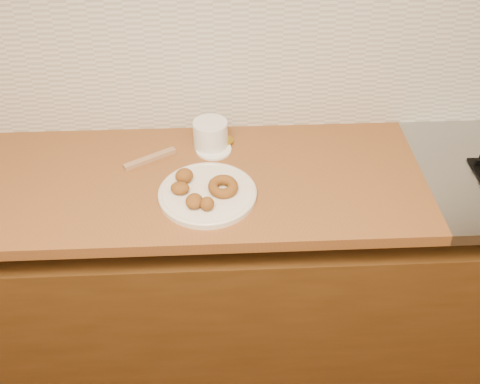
% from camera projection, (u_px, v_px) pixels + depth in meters
% --- Properties ---
extents(wall_back, '(4.00, 0.02, 2.70)m').
position_uv_depth(wall_back, '(266.00, 2.00, 1.77)').
color(wall_back, '#BBAF91').
rests_on(wall_back, ground).
extents(base_cabinet, '(3.60, 0.60, 0.77)m').
position_uv_depth(base_cabinet, '(265.00, 279.00, 2.16)').
color(base_cabinet, '#512F13').
rests_on(base_cabinet, floor).
extents(butcher_block, '(2.30, 0.62, 0.04)m').
position_uv_depth(butcher_block, '(70.00, 185.00, 1.82)').
color(butcher_block, brown).
rests_on(butcher_block, base_cabinet).
extents(backsplash, '(3.60, 0.02, 0.60)m').
position_uv_depth(backsplash, '(265.00, 48.00, 1.86)').
color(backsplash, beige).
rests_on(backsplash, wall_back).
extents(donut_plate, '(0.30, 0.30, 0.02)m').
position_uv_depth(donut_plate, '(208.00, 194.00, 1.74)').
color(donut_plate, silver).
rests_on(donut_plate, butcher_block).
extents(ring_donut, '(0.12, 0.13, 0.04)m').
position_uv_depth(ring_donut, '(223.00, 187.00, 1.73)').
color(ring_donut, brown).
rests_on(ring_donut, donut_plate).
extents(fried_dough_chunks, '(0.14, 0.19, 0.05)m').
position_uv_depth(fried_dough_chunks, '(190.00, 190.00, 1.71)').
color(fried_dough_chunks, brown).
rests_on(fried_dough_chunks, donut_plate).
extents(plastic_tub, '(0.15, 0.15, 0.10)m').
position_uv_depth(plastic_tub, '(211.00, 135.00, 1.92)').
color(plastic_tub, white).
rests_on(plastic_tub, butcher_block).
extents(tub_lid, '(0.14, 0.14, 0.01)m').
position_uv_depth(tub_lid, '(214.00, 150.00, 1.93)').
color(tub_lid, white).
rests_on(tub_lid, butcher_block).
extents(brass_jar_lid, '(0.07, 0.07, 0.01)m').
position_uv_depth(brass_jar_lid, '(225.00, 141.00, 1.96)').
color(brass_jar_lid, '#A2801B').
rests_on(brass_jar_lid, butcher_block).
extents(wooden_utensil, '(0.17, 0.11, 0.01)m').
position_uv_depth(wooden_utensil, '(150.00, 159.00, 1.88)').
color(wooden_utensil, '#9B7452').
rests_on(wooden_utensil, butcher_block).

